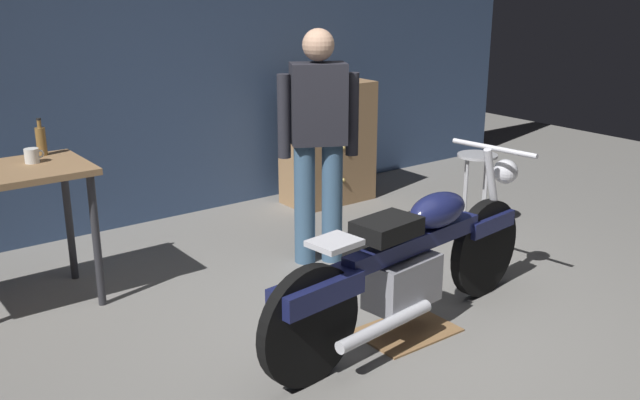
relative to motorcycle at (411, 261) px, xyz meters
name	(u,v)px	position (x,y,z in m)	size (l,w,h in m)	color
ground_plane	(387,337)	(-0.15, 0.02, -0.45)	(12.00, 12.00, 0.00)	gray
back_wall	(162,34)	(-0.15, 2.82, 1.10)	(8.00, 0.12, 3.10)	#384C70
motorcycle	(411,261)	(0.00, 0.00, 0.00)	(2.18, 0.66, 1.00)	black
person_standing	(318,137)	(0.23, 1.20, 0.48)	(0.52, 0.37, 1.67)	#3D5D7B
shop_stool	(476,171)	(1.65, 0.97, 0.05)	(0.32, 0.32, 0.64)	#B2B2B7
wooden_dresser	(328,143)	(1.18, 2.32, 0.10)	(0.80, 0.47, 1.10)	#99724C
drip_tray	(407,331)	(-0.01, 0.00, -0.44)	(0.56, 0.40, 0.01)	olive
mug_white_ceramic	(32,156)	(-1.54, 1.77, 0.50)	(0.12, 0.09, 0.09)	white
bottle	(41,140)	(-1.44, 1.93, 0.55)	(0.06, 0.06, 0.24)	olive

